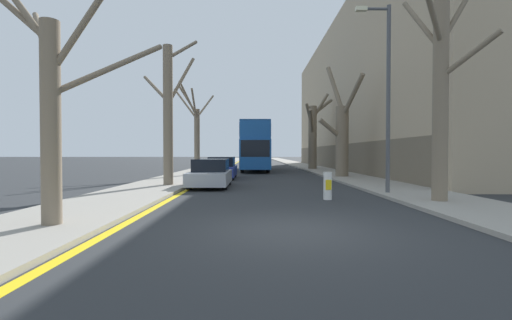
% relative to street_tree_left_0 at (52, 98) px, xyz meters
% --- Properties ---
extents(ground_plane, '(300.00, 300.00, 0.00)m').
position_rel_street_tree_left_0_xyz_m(ground_plane, '(5.34, -0.28, -2.92)').
color(ground_plane, '#2B2D30').
extents(sidewalk_left, '(3.24, 120.00, 0.12)m').
position_rel_street_tree_left_0_xyz_m(sidewalk_left, '(-0.33, 49.72, -2.86)').
color(sidewalk_left, gray).
rests_on(sidewalk_left, ground).
extents(sidewalk_right, '(3.24, 120.00, 0.12)m').
position_rel_street_tree_left_0_xyz_m(sidewalk_right, '(11.02, 49.72, -2.86)').
color(sidewalk_right, gray).
rests_on(sidewalk_right, ground).
extents(building_facade_right, '(10.08, 44.29, 15.21)m').
position_rel_street_tree_left_0_xyz_m(building_facade_right, '(17.63, 28.35, 4.67)').
color(building_facade_right, tan).
rests_on(building_facade_right, ground).
extents(kerb_line_stripe, '(0.24, 120.00, 0.01)m').
position_rel_street_tree_left_0_xyz_m(kerb_line_stripe, '(1.47, 49.72, -2.91)').
color(kerb_line_stripe, yellow).
rests_on(kerb_line_stripe, ground).
extents(street_tree_left_0, '(4.24, 2.71, 6.12)m').
position_rel_street_tree_left_0_xyz_m(street_tree_left_0, '(0.00, 0.00, 0.00)').
color(street_tree_left_0, '#7A6B56').
rests_on(street_tree_left_0, ground).
extents(street_tree_left_1, '(3.06, 2.32, 7.86)m').
position_rel_street_tree_left_0_xyz_m(street_tree_left_1, '(0.26, 9.46, 0.91)').
color(street_tree_left_1, '#7A6B56').
rests_on(street_tree_left_1, ground).
extents(street_tree_left_2, '(2.97, 4.26, 6.75)m').
position_rel_street_tree_left_0_xyz_m(street_tree_left_2, '(0.21, 17.73, 0.33)').
color(street_tree_left_2, '#7A6B56').
rests_on(street_tree_left_2, ground).
extents(street_tree_right_0, '(3.45, 3.57, 9.49)m').
position_rel_street_tree_left_0_xyz_m(street_tree_right_0, '(10.69, 3.51, 1.19)').
color(street_tree_right_0, '#7A6B56').
rests_on(street_tree_right_0, ground).
extents(street_tree_right_1, '(2.57, 4.31, 7.96)m').
position_rel_street_tree_left_0_xyz_m(street_tree_right_1, '(10.52, 15.60, 0.05)').
color(street_tree_right_1, '#7A6B56').
rests_on(street_tree_right_1, ground).
extents(street_tree_right_2, '(3.00, 3.02, 7.71)m').
position_rel_street_tree_left_0_xyz_m(street_tree_right_2, '(10.52, 26.94, 0.75)').
color(street_tree_right_2, '#7A6B56').
rests_on(street_tree_right_2, ground).
extents(double_decker_bus, '(2.61, 11.52, 4.44)m').
position_rel_street_tree_left_0_xyz_m(double_decker_bus, '(4.63, 25.37, -0.41)').
color(double_decker_bus, '#19519E').
rests_on(double_decker_bus, ground).
extents(parked_car_0, '(1.87, 4.17, 1.39)m').
position_rel_street_tree_left_0_xyz_m(parked_car_0, '(2.37, 9.29, -2.26)').
color(parked_car_0, '#9EA3AD').
rests_on(parked_car_0, ground).
extents(parked_car_1, '(1.85, 4.48, 1.44)m').
position_rel_street_tree_left_0_xyz_m(parked_car_1, '(2.37, 15.08, -2.24)').
color(parked_car_1, navy).
rests_on(parked_car_1, ground).
extents(lamp_post, '(1.40, 0.20, 7.55)m').
position_rel_street_tree_left_0_xyz_m(lamp_post, '(9.78, 5.91, 1.32)').
color(lamp_post, '#4C4F54').
rests_on(lamp_post, ground).
extents(traffic_bollard, '(0.30, 0.31, 1.00)m').
position_rel_street_tree_left_0_xyz_m(traffic_bollard, '(7.21, 4.64, -2.42)').
color(traffic_bollard, white).
rests_on(traffic_bollard, ground).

